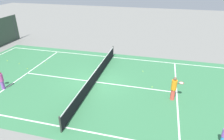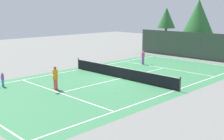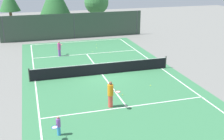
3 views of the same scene
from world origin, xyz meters
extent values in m
plane|color=slate|center=(0.00, 0.00, 0.00)|extent=(80.00, 80.00, 0.00)
cube|color=#387A4C|center=(0.00, 0.00, 0.00)|extent=(13.00, 25.00, 0.00)
cube|color=white|center=(-5.50, 0.00, 0.01)|extent=(0.10, 24.00, 0.01)
cube|color=white|center=(5.50, 0.00, 0.01)|extent=(0.10, 24.00, 0.01)
cube|color=white|center=(0.00, 12.00, 0.01)|extent=(11.00, 0.10, 0.01)
cube|color=white|center=(0.00, -6.40, 0.01)|extent=(11.00, 0.10, 0.01)
cube|color=white|center=(0.00, 6.40, 0.01)|extent=(11.00, 0.10, 0.01)
cube|color=white|center=(0.00, 0.00, 0.01)|extent=(0.10, 12.80, 0.01)
cylinder|color=#333833|center=(-5.90, 0.00, 0.55)|extent=(0.10, 0.10, 1.10)
cylinder|color=#333833|center=(5.90, 0.00, 0.55)|extent=(0.10, 0.10, 1.10)
cube|color=black|center=(0.00, 0.00, 0.47)|extent=(11.80, 0.03, 0.95)
cube|color=white|center=(0.00, 0.00, 0.97)|extent=(11.80, 0.04, 0.05)
cube|color=#384C3D|center=(0.00, 14.00, 1.60)|extent=(18.00, 0.06, 3.20)
cylinder|color=#3F4447|center=(-8.50, 14.00, 1.60)|extent=(0.12, 0.12, 3.20)
cylinder|color=#3F4447|center=(0.00, 14.00, 1.60)|extent=(0.12, 0.12, 3.20)
cylinder|color=brown|center=(-1.99, 16.59, 1.29)|extent=(0.46, 0.46, 2.59)
cone|color=#2D6B33|center=(-1.99, 16.59, 4.90)|extent=(4.16, 4.16, 4.62)
cylinder|color=brown|center=(-7.65, 17.69, 1.64)|extent=(0.35, 0.35, 3.28)
cone|color=#2D6B33|center=(-7.65, 17.69, 4.76)|extent=(2.65, 2.65, 2.94)
cylinder|color=purple|center=(-2.80, 6.48, 0.35)|extent=(0.26, 0.26, 0.70)
cylinder|color=#D14799|center=(-2.80, 6.48, 1.01)|extent=(0.32, 0.32, 0.62)
sphere|color=#A37556|center=(-2.80, 6.48, 1.41)|extent=(0.19, 0.19, 0.19)
cylinder|color=black|center=(-2.68, 6.77, 1.04)|extent=(0.10, 0.20, 0.03)
torus|color=red|center=(-2.58, 7.00, 1.04)|extent=(0.43, 0.43, 0.03)
cylinder|color=silver|center=(-2.58, 7.00, 1.04)|extent=(0.36, 0.36, 0.00)
cylinder|color=#388CD8|center=(-4.58, -8.49, 0.26)|extent=(0.19, 0.19, 0.52)
cylinder|color=purple|center=(-4.58, -8.49, 0.74)|extent=(0.24, 0.24, 0.45)
sphere|color=#A37556|center=(-4.58, -8.49, 1.04)|extent=(0.14, 0.14, 0.14)
cylinder|color=#E54C3F|center=(-1.00, -6.05, 0.41)|extent=(0.30, 0.30, 0.82)
cylinder|color=orange|center=(-1.00, -6.05, 1.18)|extent=(0.37, 0.37, 0.72)
sphere|color=brown|center=(-1.00, -6.05, 1.64)|extent=(0.22, 0.22, 0.22)
cylinder|color=black|center=(-0.80, -6.33, 1.21)|extent=(0.14, 0.18, 0.03)
torus|color=red|center=(-0.66, -6.53, 1.21)|extent=(0.46, 0.46, 0.03)
cylinder|color=silver|center=(-0.66, -6.53, 1.21)|extent=(0.39, 0.39, 0.00)
sphere|color=#CCE533|center=(-2.49, 7.75, 0.03)|extent=(0.07, 0.07, 0.07)
sphere|color=#CCE533|center=(0.31, -4.57, 0.03)|extent=(0.07, 0.07, 0.07)
sphere|color=#CCE533|center=(1.57, 8.43, 0.03)|extent=(0.07, 0.07, 0.07)
sphere|color=#CCE533|center=(0.77, 6.94, 0.03)|extent=(0.07, 0.07, 0.07)
sphere|color=#CCE533|center=(2.90, -3.56, 0.03)|extent=(0.07, 0.07, 0.07)
sphere|color=#CCE533|center=(1.93, 10.10, 0.03)|extent=(0.07, 0.07, 0.07)
sphere|color=#CCE533|center=(2.45, 6.03, 0.03)|extent=(0.07, 0.07, 0.07)
camera|label=1|loc=(-13.38, -4.86, 8.02)|focal=31.83mm
camera|label=2|loc=(16.64, -17.70, 5.80)|focal=45.97mm
camera|label=3|loc=(-5.64, -22.17, 8.42)|focal=46.19mm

